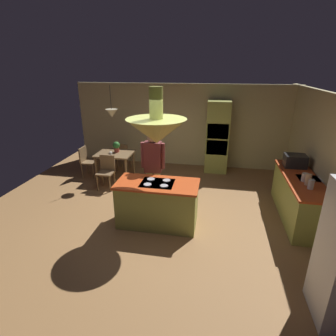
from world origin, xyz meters
The scene contains 19 objects.
ground centered at (0.00, 0.00, 0.00)m, with size 8.16×8.16×0.00m, color #9E7042.
wall_back centered at (0.00, 3.45, 1.27)m, with size 6.80×0.10×2.55m, color beige.
wall_right centered at (3.25, 0.40, 1.27)m, with size 0.10×7.20×2.55m, color beige.
kitchen_island centered at (0.00, -0.20, 0.46)m, with size 1.61×0.81×0.93m.
counter_run_right centered at (2.84, 0.60, 0.46)m, with size 0.73×2.20×0.91m.
oven_tower centered at (1.10, 3.04, 1.06)m, with size 0.66×0.62×2.12m.
dining_table centered at (-1.70, 1.90, 0.65)m, with size 0.98×0.82×0.76m.
person_at_island centered at (-0.25, 0.47, 1.02)m, with size 0.53×0.23×1.76m.
range_hood centered at (0.00, -0.20, 1.96)m, with size 1.10×1.10×1.00m.
pendant_light_over_table centered at (-1.70, 1.90, 1.86)m, with size 0.32×0.32×0.82m.
chair_facing_island centered at (-1.70, 1.27, 0.50)m, with size 0.40×0.40×0.87m.
chair_by_back_wall centered at (-1.70, 2.53, 0.50)m, with size 0.40×0.40×0.87m.
chair_at_corner centered at (-2.57, 1.90, 0.50)m, with size 0.40×0.40×0.87m.
potted_plant_on_table centered at (-1.67, 1.99, 0.93)m, with size 0.20×0.20×0.30m.
cup_on_table centered at (-1.72, 1.69, 0.81)m, with size 0.07×0.07×0.09m, color white.
canister_flour centered at (2.84, 0.06, 1.00)m, with size 0.11×0.11×0.18m, color silver.
canister_sugar centered at (2.84, 0.24, 1.02)m, with size 0.10×0.10×0.22m, color #E0B78C.
canister_tea centered at (2.84, 0.42, 0.99)m, with size 0.14×0.14×0.16m, color silver.
microwave_on_counter centered at (2.84, 1.25, 1.05)m, with size 0.46×0.36×0.28m, color #232326.
Camera 1 is at (1.08, -4.81, 3.03)m, focal length 28.53 mm.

